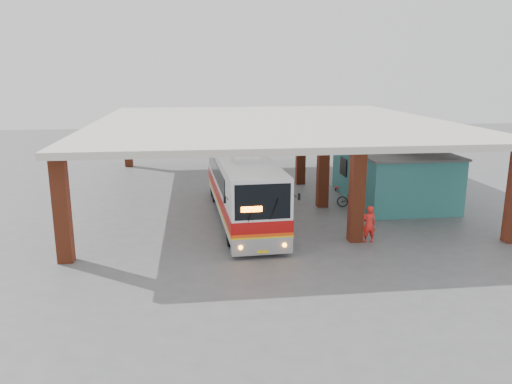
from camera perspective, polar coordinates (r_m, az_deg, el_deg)
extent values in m
plane|color=#515154|center=(25.48, 2.66, -3.65)|extent=(90.00, 90.00, 0.00)
cube|color=brown|center=(22.81, 11.45, -0.32)|extent=(0.60, 0.60, 4.35)
cube|color=brown|center=(28.42, 7.66, 2.59)|extent=(0.60, 0.60, 4.35)
cube|color=brown|center=(34.17, 5.13, 4.53)|extent=(0.60, 0.60, 4.35)
cube|color=brown|center=(21.36, -21.30, -1.96)|extent=(0.60, 0.60, 4.35)
cube|color=brown|center=(41.66, -14.46, 5.81)|extent=(0.60, 0.60, 4.35)
cube|color=brown|center=(43.68, 11.97, 6.29)|extent=(0.60, 0.60, 4.35)
cube|color=beige|center=(30.97, 1.63, 7.97)|extent=(21.00, 23.00, 0.30)
cube|color=#2F7670|center=(30.91, 15.26, 1.85)|extent=(5.00, 8.00, 3.00)
cube|color=#525252|center=(30.64, 15.44, 4.69)|extent=(5.20, 8.20, 0.12)
cube|color=#143735|center=(28.76, 11.66, 0.26)|extent=(0.08, 0.95, 2.10)
cube|color=black|center=(31.39, 10.00, 2.86)|extent=(0.08, 1.20, 1.00)
cube|color=black|center=(31.38, 9.94, 2.86)|extent=(0.04, 1.30, 1.10)
cube|color=silver|center=(26.01, -1.63, 1.13)|extent=(3.06, 12.31, 2.85)
cube|color=silver|center=(24.72, -1.32, 4.08)|extent=(1.35, 3.10, 0.25)
cube|color=#97989C|center=(20.76, 0.67, -6.11)|extent=(2.58, 0.52, 0.71)
cube|color=#A80C0B|center=(26.13, -1.62, -0.07)|extent=(3.10, 12.32, 0.51)
cube|color=#F2430D|center=(26.21, -1.61, -0.75)|extent=(3.10, 12.32, 0.13)
cube|color=yellow|center=(26.24, -1.61, -1.00)|extent=(3.10, 12.32, 0.10)
cube|color=black|center=(20.06, 0.76, -1.12)|extent=(2.30, 0.20, 1.48)
cube|color=black|center=(26.56, -4.62, 2.48)|extent=(0.44, 9.16, 0.92)
cube|color=black|center=(26.89, 0.84, 2.66)|extent=(0.44, 9.16, 0.92)
cube|color=#FF5905|center=(20.00, -0.50, -1.98)|extent=(0.87, 0.09, 0.22)
sphere|color=orange|center=(20.42, -1.77, -6.37)|extent=(0.18, 0.18, 0.18)
sphere|color=orange|center=(20.73, 3.29, -6.07)|extent=(0.18, 0.18, 0.18)
cube|color=yellow|center=(20.62, 0.78, -6.85)|extent=(0.46, 0.05, 0.12)
cylinder|color=black|center=(22.17, -2.88, -4.96)|extent=(0.37, 1.03, 1.02)
cylinder|color=black|center=(22.51, 2.68, -4.66)|extent=(0.37, 1.03, 1.02)
cylinder|color=black|center=(29.67, -4.65, -0.16)|extent=(0.37, 1.03, 1.02)
cylinder|color=black|center=(29.92, -0.48, 0.01)|extent=(0.37, 1.03, 1.02)
cylinder|color=black|center=(30.95, -4.86, 0.42)|extent=(0.37, 1.03, 1.02)
cylinder|color=black|center=(31.19, -0.86, 0.58)|extent=(0.37, 1.03, 1.02)
imported|color=black|center=(28.79, 11.09, -0.83)|extent=(1.98, 1.32, 0.98)
imported|color=red|center=(23.10, 12.78, -3.60)|extent=(0.64, 0.43, 1.72)
cube|color=red|center=(32.75, 9.36, 0.51)|extent=(0.48, 0.48, 0.06)
cube|color=red|center=(32.70, 9.68, 0.95)|extent=(0.13, 0.41, 0.58)
cylinder|color=black|center=(32.60, 9.09, 0.24)|extent=(0.03, 0.03, 0.19)
cylinder|color=black|center=(32.63, 9.66, 0.23)|extent=(0.03, 0.03, 0.19)
cylinder|color=black|center=(32.92, 9.05, 0.37)|extent=(0.03, 0.03, 0.19)
cylinder|color=black|center=(32.95, 9.62, 0.36)|extent=(0.03, 0.03, 0.19)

